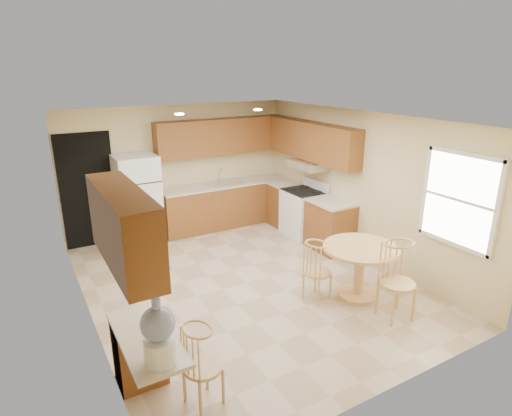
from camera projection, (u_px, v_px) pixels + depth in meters
floor at (246, 283)px, 6.61m from camera, size 5.50×5.50×0.00m
ceiling at (245, 119)px, 5.82m from camera, size 4.50×5.50×0.02m
wall_back at (179, 169)px, 8.48m from camera, size 4.50×0.02×2.50m
wall_front at (388, 286)px, 3.96m from camera, size 4.50×0.02×2.50m
wall_left at (82, 235)px, 5.15m from camera, size 0.02×5.50×2.50m
wall_right at (361, 186)px, 7.29m from camera, size 0.02×5.50×2.50m
doorway at (88, 191)px, 7.70m from camera, size 0.90×0.02×2.10m
base_cab_back at (226, 205)px, 8.90m from camera, size 2.75×0.60×0.87m
counter_back at (226, 184)px, 8.76m from camera, size 2.75×0.63×0.04m
base_cab_right_a at (285, 205)px, 8.93m from camera, size 0.60×0.59×0.87m
counter_right_a at (286, 184)px, 8.78m from camera, size 0.63×0.59×0.04m
base_cab_right_b at (330, 226)px, 7.73m from camera, size 0.60×0.80×0.87m
counter_right_b at (331, 202)px, 7.59m from camera, size 0.63×0.80×0.04m
upper_cab_back at (222, 136)px, 8.57m from camera, size 2.75×0.33×0.70m
upper_cab_right at (312, 141)px, 8.01m from camera, size 0.33×2.42×0.70m
upper_cab_left at (124, 228)px, 3.73m from camera, size 0.33×1.40×0.70m
sink at (225, 183)px, 8.74m from camera, size 0.78×0.44×0.01m
range_hood at (308, 164)px, 8.08m from camera, size 0.50×0.76×0.14m
desk_pedestal at (139, 351)px, 4.47m from camera, size 0.48×0.42×0.72m
desk_top at (147, 338)px, 4.03m from camera, size 0.50×1.20×0.04m
window at (459, 200)px, 5.68m from camera, size 0.06×1.12×1.30m
can_light_a at (179, 114)px, 6.58m from camera, size 0.14×0.14×0.02m
can_light_b at (258, 110)px, 7.24m from camera, size 0.14×0.14×0.02m
refrigerator at (138, 200)px, 7.87m from camera, size 0.74×0.72×1.68m
stove at (303, 212)px, 8.35m from camera, size 0.65×0.76×1.09m
dining_table at (360, 264)px, 6.07m from camera, size 1.06×1.06×0.79m
chair_table_a at (322, 267)px, 5.94m from camera, size 0.38×0.50×0.87m
chair_table_b at (404, 277)px, 5.44m from camera, size 0.46×0.47×1.05m
chair_desk at (206, 363)px, 4.04m from camera, size 0.38×0.49×0.86m
water_crock at (159, 334)px, 3.59m from camera, size 0.30×0.30×0.62m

